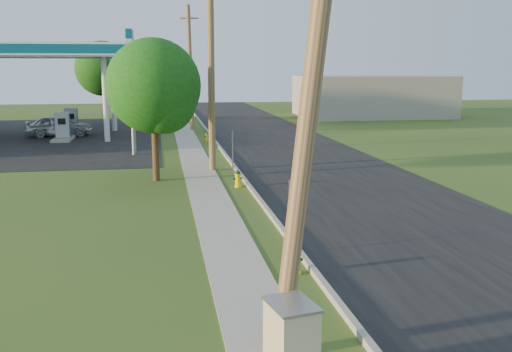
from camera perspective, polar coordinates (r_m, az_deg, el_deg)
The scene contains 21 objects.
ground_plane at distance 11.42m, azimuth 6.89°, elevation -14.51°, with size 140.00×140.00×0.00m, color #2B471B.
road at distance 21.80m, azimuth 10.86°, elevation -2.24°, with size 8.00×120.00×0.02m, color black.
curb at distance 20.75m, azimuth 0.45°, elevation -2.52°, with size 0.15×120.00×0.15m, color gray.
sidewalk at distance 20.54m, azimuth -4.37°, elevation -2.87°, with size 1.50×120.00×0.03m, color #9C998F.
utility_pole_near at distance 9.20m, azimuth 5.72°, elevation 10.34°, with size 1.40×0.32×9.48m.
utility_pole_mid at distance 26.99m, azimuth -4.51°, elevation 10.99°, with size 1.40×0.32×9.80m.
utility_pole_far at distance 44.94m, azimuth -6.59°, elevation 10.70°, with size 1.40×0.32×9.50m.
sign_post_near at distance 14.96m, azimuth 3.37°, elevation -4.18°, with size 0.05×0.04×2.00m, color gray.
sign_post_mid at distance 26.37m, azimuth -2.35°, elevation 2.39°, with size 0.05×0.04×2.00m, color gray.
sign_post_far at distance 38.41m, azimuth -4.65°, elevation 5.03°, with size 0.05×0.04×2.00m, color gray.
fuel_pump_ne at distance 40.62m, azimuth -18.75°, elevation 4.41°, with size 1.20×3.20×1.90m.
fuel_pump_se at distance 44.55m, azimuth -17.96°, elevation 4.98°, with size 1.20×3.20×1.90m.
price_pylon at distance 32.42m, azimuth -12.44°, elevation 11.59°, with size 0.34×2.04×6.85m.
distant_building at distance 58.83m, azimuth 11.49°, elevation 7.84°, with size 14.00×10.00×4.00m, color gray.
tree_verge at distance 24.71m, azimuth -9.98°, elevation 8.50°, with size 4.03×4.03×6.10m.
tree_lot at distance 51.15m, azimuth -14.99°, elevation 10.14°, with size 4.67×4.67×7.08m.
hydrant_near at distance 13.76m, azimuth 4.01°, elevation -8.45°, with size 0.35×0.32×0.68m.
hydrant_mid at distance 23.43m, azimuth -1.84°, elevation -0.27°, with size 0.37×0.33×0.73m.
hydrant_far at distance 37.96m, azimuth -4.93°, elevation 3.95°, with size 0.36×0.32×0.69m.
utility_cabinet at distance 8.98m, azimuth 3.53°, elevation -16.73°, with size 0.79×0.95×1.44m.
car_silver at distance 43.05m, azimuth -19.11°, elevation 4.78°, with size 1.81×4.49×1.53m, color silver.
Camera 1 is at (-3.01, -9.88, 4.88)m, focal length 40.00 mm.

